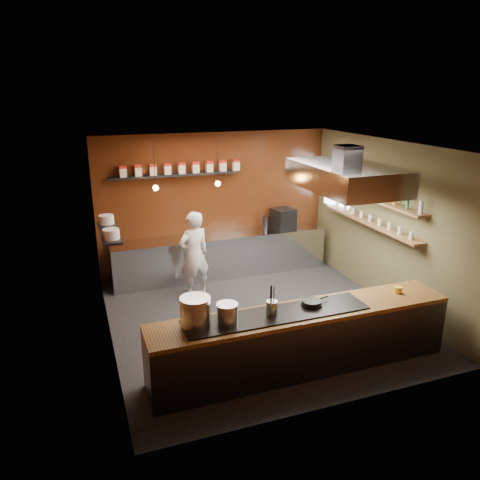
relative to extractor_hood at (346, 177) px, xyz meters
name	(u,v)px	position (x,y,z in m)	size (l,w,h in m)	color
floor	(259,319)	(-1.30, 0.40, -2.51)	(5.00, 5.00, 0.00)	black
back_wall	(216,204)	(-1.30, 2.90, -1.01)	(5.00, 5.00, 0.00)	#38140A
left_wall	(104,255)	(-3.80, 0.40, -1.01)	(5.00, 5.00, 0.00)	#38140A
right_wall	(387,223)	(1.20, 0.40, -1.01)	(5.00, 5.00, 0.00)	brown
ceiling	(262,146)	(-1.30, 0.40, 0.49)	(5.00, 5.00, 0.00)	silver
window_pane	(337,185)	(1.15, 2.10, -0.61)	(1.00, 1.00, 0.00)	white
prep_counter	(221,255)	(-1.30, 2.57, -2.06)	(4.60, 0.65, 0.90)	silver
pass_counter	(302,339)	(-1.30, -1.20, -2.04)	(4.40, 0.72, 0.94)	#38383D
tin_shelf	(174,175)	(-2.20, 2.76, -0.31)	(2.60, 0.26, 0.04)	black
plate_shelf	(109,232)	(-3.64, 1.40, -0.96)	(0.30, 1.40, 0.04)	black
bottle_shelf_upper	(372,198)	(1.04, 0.70, -0.59)	(0.26, 2.80, 0.04)	brown
bottle_shelf_lower	(370,223)	(1.04, 0.70, -1.06)	(0.26, 2.80, 0.04)	brown
extractor_hood	(346,177)	(0.00, 0.00, 0.00)	(1.20, 2.00, 0.72)	#38383D
pendant_left	(156,185)	(-2.70, 2.10, -0.35)	(0.10, 0.10, 0.95)	black
pendant_right	(218,181)	(-1.50, 2.10, -0.35)	(0.10, 0.10, 0.95)	black
storage_tins	(182,168)	(-2.05, 2.76, -0.17)	(2.43, 0.13, 0.22)	beige
plate_stacks	(109,226)	(-3.64, 1.40, -0.86)	(0.26, 1.16, 0.16)	white
bottles	(373,191)	(1.04, 0.70, -0.45)	(0.06, 2.66, 0.24)	silver
wine_glasses	(370,218)	(1.04, 0.70, -0.97)	(0.07, 2.37, 0.13)	silver
stockpot_large	(195,311)	(-2.82, -1.13, -1.37)	(0.40, 0.40, 0.39)	silver
stockpot_small	(227,313)	(-2.42, -1.21, -1.43)	(0.29, 0.29, 0.27)	silver
utensil_crock	(272,308)	(-1.79, -1.21, -1.46)	(0.16, 0.16, 0.21)	#BABCC1
frying_pan	(312,303)	(-1.13, -1.13, -1.53)	(0.46, 0.30, 0.07)	black
butter_jar	(398,290)	(0.31, -1.16, -1.53)	(0.11, 0.11, 0.10)	gold
espresso_machine	(283,219)	(0.14, 2.58, -1.38)	(0.45, 0.42, 0.45)	black
chef	(194,255)	(-2.11, 1.71, -1.66)	(0.62, 0.41, 1.70)	silver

